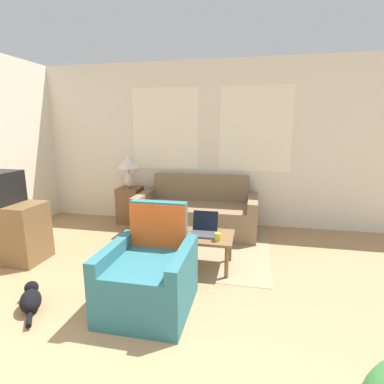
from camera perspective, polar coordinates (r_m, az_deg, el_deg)
The scene contains 13 objects.
wall_back at distance 4.89m, azimuth 4.23°, elevation 9.00°, with size 6.81×0.06×2.60m.
rug at distance 4.13m, azimuth 0.69°, elevation -10.19°, with size 1.95×1.87×0.01m.
couch at distance 4.67m, azimuth 1.03°, elevation -4.17°, with size 1.82×0.85×0.83m.
armchair at distance 2.80m, azimuth -7.97°, elevation -15.64°, with size 0.74×0.79×0.90m.
tv_dresser at distance 4.32m, azimuth -32.60°, elevation -6.30°, with size 1.07×0.48×0.70m.
side_table at distance 5.14m, azimuth -11.68°, elevation -2.45°, with size 0.37×0.37×0.60m.
table_lamp at distance 5.02m, azimuth -12.02°, elevation 4.97°, with size 0.34×0.34×0.53m.
coffee_table at distance 3.48m, azimuth -1.16°, elevation -8.60°, with size 1.08×0.53×0.39m.
laptop at distance 3.45m, azimuth 2.32°, elevation -7.07°, with size 0.29×0.29×0.24m.
cup_navy at distance 3.26m, azimuth 4.93°, elevation -8.54°, with size 0.07×0.07×0.09m.
cup_yellow at distance 3.59m, azimuth -6.67°, elevation -6.63°, with size 0.09×0.09×0.08m.
snack_bowl at distance 3.43m, azimuth -2.77°, elevation -7.55°, with size 0.17×0.17×0.07m.
cat_black at distance 3.16m, azimuth -28.36°, elevation -17.51°, with size 0.36×0.47×0.18m.
Camera 1 is at (0.64, -0.66, 1.59)m, focal length 28.00 mm.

